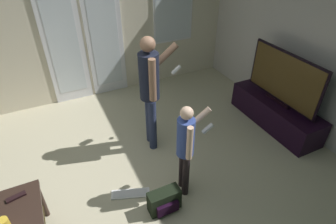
{
  "coord_description": "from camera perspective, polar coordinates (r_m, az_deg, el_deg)",
  "views": [
    {
      "loc": [
        -0.24,
        -2.14,
        2.6
      ],
      "look_at": [
        0.81,
        0.02,
        0.93
      ],
      "focal_mm": 29.44,
      "sensor_mm": 36.0,
      "label": 1
    }
  ],
  "objects": [
    {
      "name": "wall_back_with_doors",
      "position": [
        4.67,
        -22.02,
        17.57
      ],
      "size": [
        6.12,
        0.09,
        2.88
      ],
      "color": "beige",
      "rests_on": "ground_plane"
    },
    {
      "name": "tv_remote_black",
      "position": [
        2.99,
        -28.93,
        -15.13
      ],
      "size": [
        0.18,
        0.08,
        0.02
      ],
      "primitive_type": "cube",
      "rotation": [
        0.0,
        0.0,
        0.21
      ],
      "color": "black",
      "rests_on": "coffee_table"
    },
    {
      "name": "person_child",
      "position": [
        2.88,
        3.78,
        -6.64
      ],
      "size": [
        0.47,
        0.31,
        1.16
      ],
      "color": "black",
      "rests_on": "ground_plane"
    },
    {
      "name": "wall_right_plain",
      "position": [
        4.08,
        30.46,
        13.43
      ],
      "size": [
        0.06,
        4.79,
        2.85
      ],
      "color": "beige",
      "rests_on": "ground_plane"
    },
    {
      "name": "person_adult",
      "position": [
        3.41,
        -3.66,
        5.48
      ],
      "size": [
        0.61,
        0.42,
        1.56
      ],
      "color": "navy",
      "rests_on": "ground_plane"
    },
    {
      "name": "loose_keyboard",
      "position": [
        3.34,
        -7.76,
        -16.38
      ],
      "size": [
        0.46,
        0.27,
        0.02
      ],
      "color": "white",
      "rests_on": "ground_plane"
    },
    {
      "name": "flat_screen_tv",
      "position": [
        4.21,
        22.9,
        6.41
      ],
      "size": [
        0.08,
        1.25,
        0.76
      ],
      "color": "black",
      "rests_on": "tv_stand"
    },
    {
      "name": "backpack",
      "position": [
        3.1,
        -0.73,
        -17.95
      ],
      "size": [
        0.35,
        0.19,
        0.27
      ],
      "color": "black",
      "rests_on": "ground_plane"
    },
    {
      "name": "tv_stand",
      "position": [
        4.49,
        21.29,
        -0.15
      ],
      "size": [
        0.47,
        1.49,
        0.4
      ],
      "color": "black",
      "rests_on": "ground_plane"
    },
    {
      "name": "cup_by_laptop",
      "position": [
        2.78,
        -30.81,
        -19.32
      ],
      "size": [
        0.09,
        0.09,
        0.11
      ],
      "primitive_type": "cylinder",
      "color": "gold",
      "rests_on": "coffee_table"
    },
    {
      "name": "ground_plane",
      "position": [
        3.39,
        -12.8,
        -16.85
      ],
      "size": [
        6.12,
        4.79,
        0.02
      ],
      "primitive_type": "cube",
      "color": "#BEB596"
    }
  ]
}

